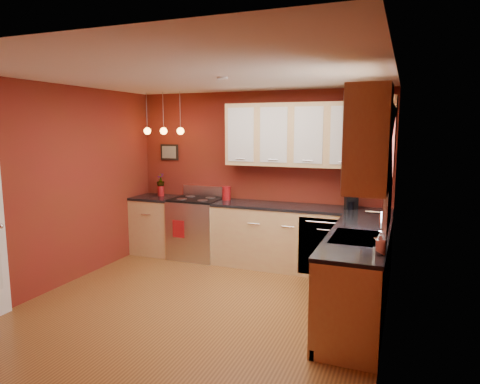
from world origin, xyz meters
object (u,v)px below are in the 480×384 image
at_px(gas_range, 197,228).
at_px(soap_pump, 380,243).
at_px(red_canister, 226,193).
at_px(coffee_maker, 351,201).
at_px(sink, 357,239).

distance_m(gas_range, soap_pump, 3.57).
height_order(gas_range, red_canister, red_canister).
bearing_deg(red_canister, coffee_maker, -1.64).
bearing_deg(coffee_maker, soap_pump, -97.78).
bearing_deg(coffee_maker, sink, -101.89).
bearing_deg(sink, red_canister, 143.25).
xyz_separation_m(gas_range, soap_pump, (2.87, -2.05, 0.56)).
bearing_deg(gas_range, red_canister, 12.76).
distance_m(sink, red_canister, 2.69).
bearing_deg(gas_range, sink, -29.78).
height_order(sink, soap_pump, sink).
xyz_separation_m(gas_range, red_canister, (0.47, 0.11, 0.57)).
relative_size(gas_range, red_canister, 5.26).
height_order(gas_range, sink, sink).
bearing_deg(soap_pump, sink, 114.26).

